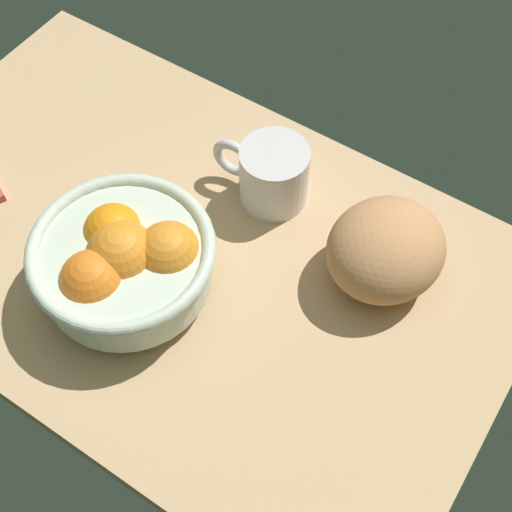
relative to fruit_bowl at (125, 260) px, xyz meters
The scene contains 4 objects.
ground_plane 10.28cm from the fruit_bowl, 98.87° to the right, with size 83.90×52.04×3.00cm, color tan.
fruit_bowl is the anchor object (origin of this frame).
bread_loaf 30.00cm from the fruit_bowl, 143.08° to the right, with size 14.50×13.27×9.90cm, color tan.
mug 21.73cm from the fruit_bowl, 107.65° to the right, with size 12.92×8.74×8.44cm.
Camera 1 is at (-35.34, 35.63, 74.51)cm, focal length 50.51 mm.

